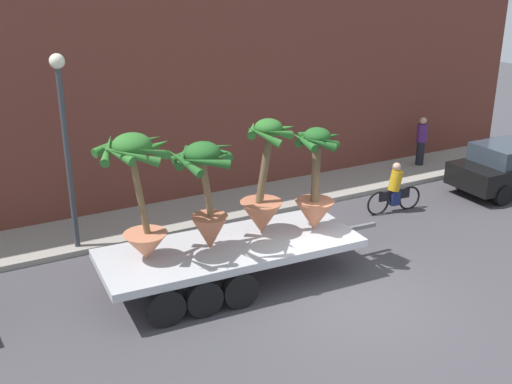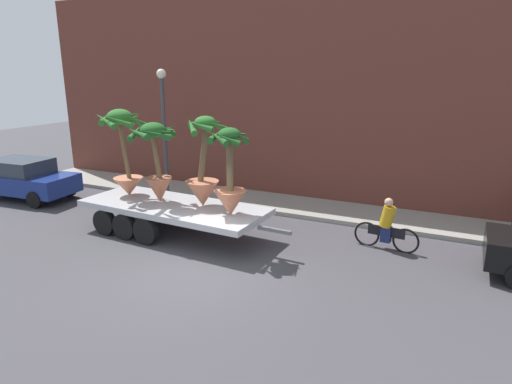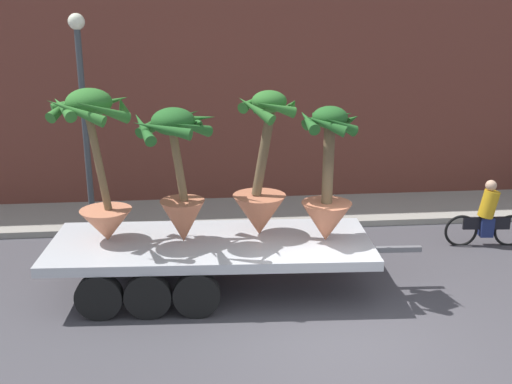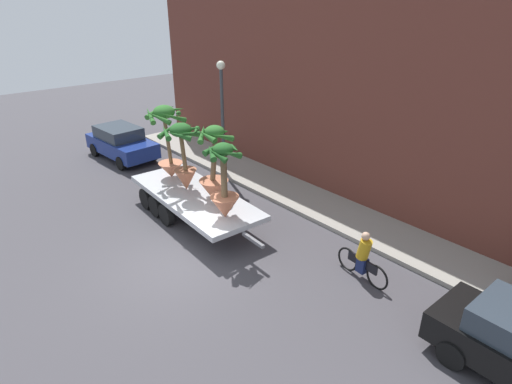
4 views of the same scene
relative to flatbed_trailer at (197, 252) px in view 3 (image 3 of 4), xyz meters
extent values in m
plane|color=#423F44|center=(2.34, -1.97, -0.76)|extent=(60.00, 60.00, 0.00)
cube|color=gray|center=(2.34, 4.13, -0.69)|extent=(24.00, 2.20, 0.15)
cube|color=brown|center=(2.34, 5.83, 3.24)|extent=(24.00, 1.20, 7.99)
cube|color=#B7BABF|center=(0.27, -0.01, 0.13)|extent=(5.98, 2.51, 0.18)
cylinder|color=black|center=(-1.56, 1.11, -0.36)|extent=(0.81, 0.26, 0.80)
cylinder|color=black|center=(-1.66, -0.95, -0.36)|extent=(0.81, 0.26, 0.80)
cylinder|color=black|center=(-0.74, 1.07, -0.36)|extent=(0.81, 0.26, 0.80)
cylinder|color=black|center=(-0.84, -0.99, -0.36)|extent=(0.81, 0.26, 0.80)
cylinder|color=black|center=(0.08, 1.03, -0.36)|extent=(0.81, 0.26, 0.80)
cylinder|color=black|center=(-0.02, -1.03, -0.36)|extent=(0.81, 0.26, 0.80)
cube|color=slate|center=(3.70, -0.18, -0.02)|extent=(1.00, 0.15, 0.10)
cone|color=#B26647|center=(2.36, -0.20, 0.58)|extent=(0.92, 0.92, 0.73)
cylinder|color=brown|center=(2.36, -0.20, 1.72)|extent=(0.21, 0.20, 1.56)
ellipsoid|color=#235B23|center=(2.37, -0.20, 2.50)|extent=(0.62, 0.62, 0.38)
cone|color=#235B23|center=(2.72, -0.14, 2.43)|extent=(0.33, 0.77, 0.46)
cone|color=#235B23|center=(2.48, 0.13, 2.47)|extent=(0.75, 0.43, 0.31)
cone|color=#235B23|center=(2.22, 0.08, 2.44)|extent=(0.68, 0.48, 0.39)
cone|color=#235B23|center=(1.97, -0.25, 2.46)|extent=(0.30, 0.84, 0.38)
cone|color=#235B23|center=(2.22, -0.53, 2.44)|extent=(0.76, 0.49, 0.41)
cone|color=#235B23|center=(2.48, -0.50, 2.42)|extent=(0.69, 0.43, 0.44)
cone|color=#C17251|center=(-1.62, 0.20, 0.52)|extent=(0.94, 0.94, 0.59)
cylinder|color=brown|center=(-1.70, 0.20, 1.79)|extent=(0.38, 0.14, 1.95)
ellipsoid|color=#2D6B28|center=(-1.77, 0.20, 2.76)|extent=(0.79, 0.79, 0.50)
cone|color=#2D6B28|center=(-1.21, 0.23, 2.68)|extent=(0.27, 1.11, 0.62)
cone|color=#2D6B28|center=(-1.49, 0.58, 2.70)|extent=(0.90, 0.74, 0.45)
cone|color=#2D6B28|center=(-1.98, 0.69, 2.72)|extent=(1.08, 0.61, 0.41)
cone|color=#2D6B28|center=(-2.20, 0.39, 2.69)|extent=(0.58, 0.96, 0.50)
cone|color=#2D6B28|center=(-2.17, -0.02, 2.71)|extent=(0.61, 0.92, 0.40)
cone|color=#2D6B28|center=(-1.91, -0.30, 2.69)|extent=(1.06, 0.48, 0.52)
cone|color=#2D6B28|center=(-1.49, -0.21, 2.68)|extent=(0.93, 0.73, 0.54)
cone|color=#B26647|center=(-0.23, -0.01, 0.61)|extent=(0.81, 0.81, 0.79)
cylinder|color=brown|center=(-0.29, -0.01, 1.72)|extent=(0.33, 0.15, 1.44)
ellipsoid|color=#235B23|center=(-0.34, -0.01, 2.44)|extent=(0.76, 0.76, 0.48)
cone|color=#235B23|center=(0.10, 0.02, 2.40)|extent=(0.26, 0.92, 0.40)
cone|color=#235B23|center=(-0.01, 0.41, 2.41)|extent=(0.96, 0.82, 0.37)
cone|color=#235B23|center=(-0.37, 0.50, 2.38)|extent=(1.02, 0.26, 0.51)
cone|color=#235B23|center=(-0.69, 0.23, 2.38)|extent=(0.65, 0.82, 0.44)
cone|color=#235B23|center=(-0.84, -0.17, 2.38)|extent=(0.53, 1.09, 0.49)
cone|color=#235B23|center=(-0.51, -0.49, 2.41)|extent=(1.05, 0.54, 0.35)
cone|color=#235B23|center=(-0.01, -0.30, 2.38)|extent=(0.75, 0.80, 0.45)
cone|color=#B26647|center=(1.18, 0.23, 0.61)|extent=(0.99, 0.99, 0.77)
cylinder|color=brown|center=(1.27, 0.23, 1.86)|extent=(0.46, 0.18, 1.74)
ellipsoid|color=#2D6B28|center=(1.35, 0.23, 2.73)|extent=(0.63, 0.63, 0.39)
cone|color=#2D6B28|center=(1.77, 0.21, 2.66)|extent=(0.22, 0.85, 0.47)
cone|color=#2D6B28|center=(1.39, 0.55, 2.66)|extent=(0.70, 0.28, 0.41)
cone|color=#2D6B28|center=(1.05, 0.41, 2.69)|extent=(0.55, 0.73, 0.32)
cone|color=#2D6B28|center=(1.07, -0.06, 2.64)|extent=(0.73, 0.71, 0.51)
cone|color=#2D6B28|center=(1.42, -0.12, 2.67)|extent=(0.76, 0.34, 0.39)
torus|color=black|center=(6.93, 1.56, -0.42)|extent=(0.74, 0.12, 0.74)
torus|color=black|center=(5.84, 1.66, -0.42)|extent=(0.74, 0.12, 0.74)
cube|color=black|center=(6.39, 1.61, -0.24)|extent=(1.04, 0.15, 0.28)
cylinder|color=gold|center=(6.39, 1.61, 0.21)|extent=(0.47, 0.38, 0.65)
sphere|color=tan|center=(6.39, 1.61, 0.63)|extent=(0.24, 0.24, 0.24)
cube|color=navy|center=(6.39, 1.61, -0.32)|extent=(0.30, 0.26, 0.44)
cylinder|color=#383D42|center=(-2.44, 3.33, 1.64)|extent=(0.14, 0.14, 4.50)
sphere|color=#EAEACC|center=(-2.44, 3.33, 4.04)|extent=(0.36, 0.36, 0.36)
camera|label=1|loc=(-5.19, -11.34, 6.19)|focal=43.36mm
camera|label=2|loc=(8.04, -10.52, 4.18)|focal=30.81mm
camera|label=3|loc=(0.08, -10.36, 4.29)|focal=42.23mm
camera|label=4|loc=(12.03, -7.24, 6.66)|focal=29.79mm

